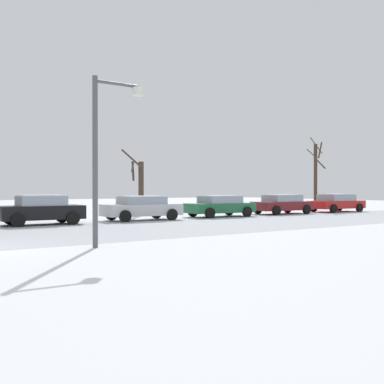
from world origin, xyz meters
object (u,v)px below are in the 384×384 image
Objects in this scene: parked_car_red at (336,202)px; parked_car_green at (220,206)px; parked_car_black at (41,209)px; street_lamp at (105,142)px; parked_car_silver at (142,208)px; parked_car_maroon at (282,204)px.

parked_car_green is at bearing 179.46° from parked_car_red.
street_lamp is at bearing -95.58° from parked_car_black.
parked_car_black reaches higher than parked_car_green.
parked_car_black is 5.59m from parked_car_silver.
parked_car_black is 22.35m from parked_car_red.
parked_car_green is at bearing 0.56° from parked_car_black.
parked_car_silver is 5.59m from parked_car_green.
parked_car_black is at bearing -179.45° from parked_car_silver.
street_lamp is 1.16× the size of parked_car_maroon.
parked_car_maroon is 0.97× the size of parked_car_red.
street_lamp reaches higher than parked_car_black.
parked_car_red reaches higher than parked_car_green.
parked_car_silver reaches higher than parked_car_green.
street_lamp is 1.16× the size of parked_car_silver.
parked_car_red is at bearing 22.82° from street_lamp.
parked_car_green is at bearing 39.24° from street_lamp.
street_lamp is at bearing -157.18° from parked_car_red.
parked_car_maroon reaches higher than parked_car_green.
street_lamp is 20.50m from parked_car_maroon.
street_lamp is at bearing -150.55° from parked_car_maroon.
parked_car_red is (23.31, 9.81, -2.47)m from street_lamp.
parked_car_green is 5.59m from parked_car_maroon.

